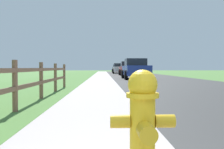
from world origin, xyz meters
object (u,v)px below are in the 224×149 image
at_px(parked_suv_blue, 135,69).
at_px(parked_car_red, 128,69).
at_px(fire_hydrant, 143,124).
at_px(parked_car_silver, 119,68).
at_px(parked_car_black, 117,68).

height_order(parked_suv_blue, parked_car_red, parked_suv_blue).
distance_m(fire_hydrant, parked_car_silver, 36.89).
relative_size(fire_hydrant, parked_car_black, 0.20).
bearing_deg(parked_suv_blue, parked_car_red, 88.06).
xyz_separation_m(fire_hydrant, parked_car_red, (2.65, 27.55, 0.34)).
bearing_deg(parked_suv_blue, fire_hydrant, -97.34).
distance_m(parked_suv_blue, parked_car_black, 28.99).
bearing_deg(parked_suv_blue, parked_car_black, 89.65).
bearing_deg(parked_car_silver, parked_car_red, -87.66).
relative_size(parked_suv_blue, parked_car_silver, 0.91).
bearing_deg(parked_car_silver, parked_suv_blue, -89.83).
bearing_deg(parked_car_black, fire_hydrant, -93.05).
bearing_deg(fire_hydrant, parked_car_red, 84.51).
bearing_deg(parked_car_red, parked_car_black, 90.42).
bearing_deg(parked_car_silver, fire_hydrant, -93.53).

